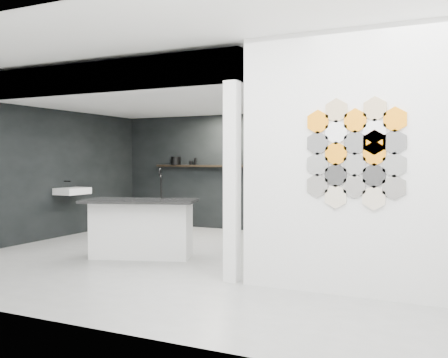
% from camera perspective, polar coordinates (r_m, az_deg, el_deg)
% --- Properties ---
extents(floor, '(7.00, 6.00, 0.01)m').
position_cam_1_polar(floor, '(7.23, -1.76, -9.25)').
color(floor, gray).
extents(partition_panel, '(2.45, 0.15, 2.80)m').
position_cam_1_polar(partition_panel, '(5.40, 14.62, 1.76)').
color(partition_panel, silver).
rests_on(partition_panel, floor).
extents(bay_clad_back, '(4.40, 0.04, 2.35)m').
position_cam_1_polar(bay_clad_back, '(10.33, -0.67, 0.81)').
color(bay_clad_back, black).
rests_on(bay_clad_back, floor).
extents(bay_clad_left, '(0.04, 4.00, 2.35)m').
position_cam_1_polar(bay_clad_left, '(9.92, -17.16, 0.65)').
color(bay_clad_left, black).
rests_on(bay_clad_left, floor).
extents(bulkhead, '(4.40, 4.00, 0.40)m').
position_cam_1_polar(bulkhead, '(8.67, -6.48, 9.62)').
color(bulkhead, silver).
rests_on(bulkhead, corner_column).
extents(corner_column, '(0.16, 0.16, 2.35)m').
position_cam_1_polar(corner_column, '(5.84, 0.92, -0.34)').
color(corner_column, silver).
rests_on(corner_column, floor).
extents(fascia_beam, '(4.40, 0.16, 0.40)m').
position_cam_1_polar(fascia_beam, '(7.13, -14.81, 11.15)').
color(fascia_beam, silver).
rests_on(fascia_beam, corner_column).
extents(wall_basin, '(0.40, 0.60, 0.12)m').
position_cam_1_polar(wall_basin, '(9.63, -16.93, -1.33)').
color(wall_basin, silver).
rests_on(wall_basin, bay_clad_left).
extents(display_shelf, '(3.00, 0.15, 0.04)m').
position_cam_1_polar(display_shelf, '(10.19, -0.43, 1.49)').
color(display_shelf, black).
rests_on(display_shelf, bay_clad_back).
extents(kitchen_island, '(1.76, 1.20, 1.31)m').
position_cam_1_polar(kitchen_island, '(7.44, -9.41, -5.48)').
color(kitchen_island, silver).
rests_on(kitchen_island, floor).
extents(stockpot, '(0.22, 0.22, 0.17)m').
position_cam_1_polar(stockpot, '(10.69, -5.55, 2.09)').
color(stockpot, black).
rests_on(stockpot, display_shelf).
extents(kettle, '(0.22, 0.22, 0.15)m').
position_cam_1_polar(kettle, '(9.85, 4.07, 2.02)').
color(kettle, black).
rests_on(kettle, display_shelf).
extents(glass_bowl, '(0.16, 0.16, 0.11)m').
position_cam_1_polar(glass_bowl, '(9.68, 6.79, 1.87)').
color(glass_bowl, gray).
rests_on(glass_bowl, display_shelf).
extents(glass_vase, '(0.11, 0.11, 0.12)m').
position_cam_1_polar(glass_vase, '(9.68, 6.79, 1.91)').
color(glass_vase, gray).
rests_on(glass_vase, display_shelf).
extents(bottle_dark, '(0.06, 0.06, 0.15)m').
position_cam_1_polar(bottle_dark, '(10.46, -3.31, 2.02)').
color(bottle_dark, black).
rests_on(bottle_dark, display_shelf).
extents(utensil_cup, '(0.09, 0.09, 0.09)m').
position_cam_1_polar(utensil_cup, '(10.50, -3.79, 1.86)').
color(utensil_cup, black).
rests_on(utensil_cup, display_shelf).
extents(hex_tile_cluster, '(1.04, 0.02, 1.16)m').
position_cam_1_polar(hex_tile_cluster, '(5.31, 14.82, 2.88)').
color(hex_tile_cluster, '#66635E').
rests_on(hex_tile_cluster, partition_panel).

